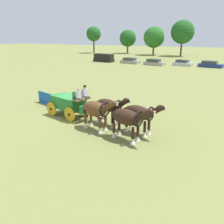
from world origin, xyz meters
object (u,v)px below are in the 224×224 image
(parked_vehicle_a, at_px, (104,58))
(parked_vehicle_e, at_px, (210,65))
(parked_vehicle_b, at_px, (130,61))
(show_wagon, at_px, (70,103))
(draft_horse_rear_off, at_px, (97,110))
(draft_horse_lead_near, at_px, (140,114))
(draft_horse_lead_off, at_px, (128,118))
(parked_vehicle_c, at_px, (154,63))
(draft_horse_rear_near, at_px, (109,106))
(parked_vehicle_d, at_px, (183,63))

(parked_vehicle_a, distance_m, parked_vehicle_e, 23.16)
(parked_vehicle_a, height_order, parked_vehicle_b, parked_vehicle_a)
(show_wagon, height_order, parked_vehicle_a, show_wagon)
(draft_horse_rear_off, height_order, draft_horse_lead_near, draft_horse_rear_off)
(show_wagon, bearing_deg, parked_vehicle_b, 102.19)
(parked_vehicle_e, bearing_deg, draft_horse_lead_off, -94.56)
(parked_vehicle_b, relative_size, parked_vehicle_e, 0.95)
(parked_vehicle_a, relative_size, parked_vehicle_c, 1.11)
(draft_horse_rear_near, bearing_deg, parked_vehicle_e, 81.88)
(parked_vehicle_c, xyz_separation_m, parked_vehicle_d, (5.57, 1.54, -0.03))
(parked_vehicle_a, height_order, parked_vehicle_e, parked_vehicle_a)
(draft_horse_rear_off, relative_size, parked_vehicle_a, 0.58)
(parked_vehicle_a, bearing_deg, draft_horse_rear_near, -63.82)
(parked_vehicle_b, bearing_deg, parked_vehicle_e, 0.38)
(parked_vehicle_c, distance_m, parked_vehicle_d, 5.78)
(show_wagon, xyz_separation_m, draft_horse_lead_off, (5.70, -2.33, 0.27))
(draft_horse_lead_off, height_order, parked_vehicle_a, draft_horse_lead_off)
(show_wagon, distance_m, draft_horse_rear_near, 3.61)
(draft_horse_rear_near, xyz_separation_m, parked_vehicle_a, (-17.98, 36.57, -0.48))
(parked_vehicle_b, relative_size, parked_vehicle_c, 0.99)
(parked_vehicle_d, bearing_deg, parked_vehicle_b, -177.17)
(parked_vehicle_a, relative_size, parked_vehicle_b, 1.12)
(draft_horse_lead_near, bearing_deg, parked_vehicle_a, 118.77)
(parked_vehicle_c, bearing_deg, parked_vehicle_a, 173.36)
(parked_vehicle_d, bearing_deg, draft_horse_rear_off, -90.43)
(parked_vehicle_a, distance_m, parked_vehicle_d, 17.89)
(draft_horse_rear_near, distance_m, parked_vehicle_a, 40.76)
(draft_horse_rear_off, bearing_deg, parked_vehicle_c, 98.27)
(draft_horse_rear_off, distance_m, parked_vehicle_c, 36.78)
(draft_horse_lead_off, bearing_deg, parked_vehicle_c, 101.85)
(draft_horse_rear_off, bearing_deg, show_wagon, 153.40)
(draft_horse_lead_off, height_order, parked_vehicle_e, draft_horse_lead_off)
(parked_vehicle_b, height_order, parked_vehicle_c, parked_vehicle_c)
(parked_vehicle_a, bearing_deg, draft_horse_lead_off, -62.45)
(draft_horse_lead_near, distance_m, parked_vehicle_e, 37.07)
(draft_horse_rear_near, bearing_deg, parked_vehicle_c, 99.16)
(parked_vehicle_b, distance_m, parked_vehicle_d, 11.23)
(draft_horse_rear_off, xyz_separation_m, parked_vehicle_e, (5.55, 37.48, -0.90))
(parked_vehicle_b, relative_size, parked_vehicle_d, 1.07)
(draft_horse_rear_off, xyz_separation_m, draft_horse_lead_near, (2.87, 0.52, -0.07))
(parked_vehicle_c, relative_size, parked_vehicle_e, 0.96)
(draft_horse_rear_off, height_order, parked_vehicle_a, draft_horse_rear_off)
(parked_vehicle_c, bearing_deg, parked_vehicle_e, 5.78)
(parked_vehicle_e, bearing_deg, draft_horse_lead_near, -94.14)
(parked_vehicle_e, bearing_deg, parked_vehicle_c, -174.22)
(show_wagon, height_order, draft_horse_lead_near, show_wagon)
(parked_vehicle_a, height_order, parked_vehicle_c, parked_vehicle_a)
(parked_vehicle_a, bearing_deg, draft_horse_rear_off, -65.04)
(draft_horse_rear_off, relative_size, parked_vehicle_b, 0.65)
(parked_vehicle_b, distance_m, parked_vehicle_c, 5.73)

